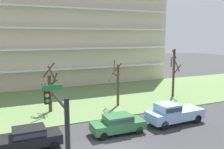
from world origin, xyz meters
TOP-DOWN VIEW (x-y plane):
  - ground at (0.00, 0.00)m, footprint 160.00×160.00m
  - grass_lawn_strip at (0.00, 14.00)m, footprint 80.00×16.00m
  - apartment_building at (0.00, 27.66)m, footprint 40.27×12.29m
  - tree_left at (-2.66, 10.49)m, footprint 1.88×1.90m
  - tree_center at (4.68, 9.69)m, footprint 1.94×1.89m
  - tree_right at (13.24, 10.55)m, footprint 1.28×1.38m
  - sedan_black_near_left at (-5.52, 2.50)m, footprint 4.42×1.84m
  - pickup_blue_center_left at (6.91, 2.49)m, footprint 5.47×2.19m
  - sedan_green_near_right at (1.37, 2.50)m, footprint 4.44×1.89m
  - traffic_signal_mast at (-4.87, -4.93)m, footprint 0.90×4.83m

SIDE VIEW (x-z plane):
  - ground at x=0.00m, z-range 0.00..0.00m
  - grass_lawn_strip at x=0.00m, z-range 0.00..0.08m
  - sedan_black_near_left at x=-5.52m, z-range 0.09..1.66m
  - sedan_green_near_right at x=1.37m, z-range 0.09..1.66m
  - pickup_blue_center_left at x=6.91m, z-range 0.04..1.99m
  - tree_left at x=-2.66m, z-range -0.13..5.05m
  - tree_center at x=4.68m, z-range 0.05..5.35m
  - tree_right at x=13.24m, z-range 0.20..6.50m
  - traffic_signal_mast at x=-4.87m, z-range 1.07..6.87m
  - apartment_building at x=0.00m, z-range 0.00..18.15m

